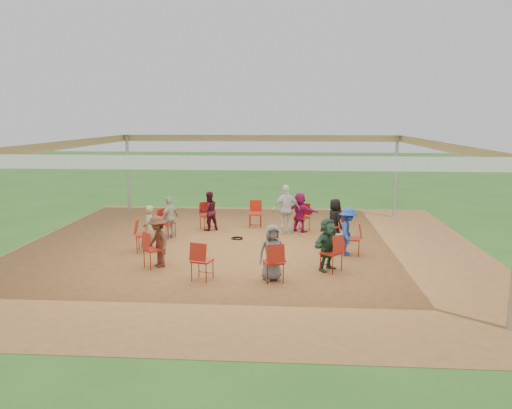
# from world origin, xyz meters

# --- Properties ---
(ground) EXTENTS (80.00, 80.00, 0.00)m
(ground) POSITION_xyz_m (0.00, 0.00, 0.00)
(ground) COLOR #27551A
(ground) RESTS_ON ground
(dirt_patch) EXTENTS (13.00, 13.00, 0.00)m
(dirt_patch) POSITION_xyz_m (0.00, 0.00, 0.01)
(dirt_patch) COLOR brown
(dirt_patch) RESTS_ON ground
(tent) EXTENTS (10.33, 10.33, 3.00)m
(tent) POSITION_xyz_m (0.00, 0.00, 2.37)
(tent) COLOR #B2B2B7
(tent) RESTS_ON ground
(chair_0) EXTENTS (0.50, 0.48, 0.90)m
(chair_0) POSITION_xyz_m (2.82, -0.40, 0.45)
(chair_0) COLOR #AC2012
(chair_0) RESTS_ON ground
(chair_1) EXTENTS (0.57, 0.56, 0.90)m
(chair_1) POSITION_xyz_m (2.59, 1.19, 0.45)
(chair_1) COLOR #AC2012
(chair_1) RESTS_ON ground
(chair_2) EXTENTS (0.59, 0.60, 0.90)m
(chair_2) POSITION_xyz_m (1.54, 2.40, 0.45)
(chair_2) COLOR #AC2012
(chair_2) RESTS_ON ground
(chair_3) EXTENTS (0.42, 0.44, 0.90)m
(chair_3) POSITION_xyz_m (-0.00, 2.85, 0.45)
(chair_3) COLOR #AC2012
(chair_3) RESTS_ON ground
(chair_4) EXTENTS (0.59, 0.60, 0.90)m
(chair_4) POSITION_xyz_m (-1.54, 2.40, 0.45)
(chair_4) COLOR #AC2012
(chair_4) RESTS_ON ground
(chair_5) EXTENTS (0.57, 0.56, 0.90)m
(chair_5) POSITION_xyz_m (-2.59, 1.18, 0.45)
(chair_5) COLOR #AC2012
(chair_5) RESTS_ON ground
(chair_6) EXTENTS (0.50, 0.48, 0.90)m
(chair_6) POSITION_xyz_m (-2.82, -0.41, 0.45)
(chair_6) COLOR #AC2012
(chair_6) RESTS_ON ground
(chair_7) EXTENTS (0.61, 0.61, 0.90)m
(chair_7) POSITION_xyz_m (-2.15, -1.87, 0.45)
(chair_7) COLOR #AC2012
(chair_7) RESTS_ON ground
(chair_8) EXTENTS (0.53, 0.54, 0.90)m
(chair_8) POSITION_xyz_m (-0.80, -2.73, 0.45)
(chair_8) COLOR #AC2012
(chair_8) RESTS_ON ground
(chair_9) EXTENTS (0.53, 0.54, 0.90)m
(chair_9) POSITION_xyz_m (0.80, -2.73, 0.45)
(chair_9) COLOR #AC2012
(chair_9) RESTS_ON ground
(chair_10) EXTENTS (0.61, 0.61, 0.90)m
(chair_10) POSITION_xyz_m (2.15, -1.86, 0.45)
(chair_10) COLOR #AC2012
(chair_10) RESTS_ON ground
(person_seated_0) EXTENTS (0.52, 0.87, 1.27)m
(person_seated_0) POSITION_xyz_m (2.70, -0.39, 0.64)
(person_seated_0) COLOR #1840B1
(person_seated_0) RESTS_ON ground
(person_seated_1) EXTENTS (0.58, 0.71, 1.27)m
(person_seated_1) POSITION_xyz_m (2.48, 1.14, 0.64)
(person_seated_1) COLOR black
(person_seated_1) RESTS_ON ground
(person_seated_2) EXTENTS (1.23, 1.01, 1.27)m
(person_seated_2) POSITION_xyz_m (1.47, 2.30, 0.64)
(person_seated_2) COLOR #951155
(person_seated_2) RESTS_ON ground
(person_seated_3) EXTENTS (0.71, 0.63, 1.27)m
(person_seated_3) POSITION_xyz_m (-1.48, 2.30, 0.64)
(person_seated_3) COLOR #3D0D1A
(person_seated_3) RESTS_ON ground
(person_seated_4) EXTENTS (0.66, 0.84, 1.27)m
(person_seated_4) POSITION_xyz_m (-2.48, 1.13, 0.64)
(person_seated_4) COLOR #B4B2A0
(person_seated_4) RESTS_ON ground
(person_seated_5) EXTENTS (0.37, 0.50, 1.27)m
(person_seated_5) POSITION_xyz_m (-2.70, -0.39, 0.64)
(person_seated_5) COLOR #9E8C61
(person_seated_5) RESTS_ON ground
(person_seated_6) EXTENTS (0.85, 0.89, 1.27)m
(person_seated_6) POSITION_xyz_m (-2.06, -1.79, 0.64)
(person_seated_6) COLOR #572E22
(person_seated_6) RESTS_ON ground
(person_seated_7) EXTENTS (0.69, 0.51, 1.27)m
(person_seated_7) POSITION_xyz_m (0.77, -2.62, 0.64)
(person_seated_7) COLOR slate
(person_seated_7) RESTS_ON ground
(person_seated_8) EXTENTS (1.11, 1.18, 1.27)m
(person_seated_8) POSITION_xyz_m (2.06, -1.79, 0.64)
(person_seated_8) COLOR #274C37
(person_seated_8) RESTS_ON ground
(standing_person) EXTENTS (1.01, 0.73, 1.55)m
(standing_person) POSITION_xyz_m (1.03, 1.99, 0.78)
(standing_person) COLOR silver
(standing_person) RESTS_ON ground
(cable_coil) EXTENTS (0.47, 0.47, 0.03)m
(cable_coil) POSITION_xyz_m (-0.43, 1.18, 0.02)
(cable_coil) COLOR black
(cable_coil) RESTS_ON ground
(laptop) EXTENTS (0.27, 0.33, 0.20)m
(laptop) POSITION_xyz_m (2.54, -0.36, 0.60)
(laptop) COLOR #B7B7BC
(laptop) RESTS_ON ground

